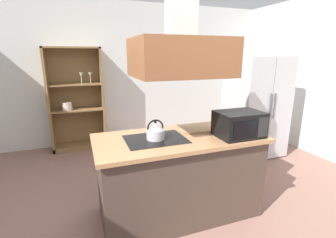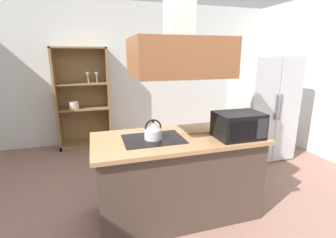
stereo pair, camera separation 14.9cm
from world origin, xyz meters
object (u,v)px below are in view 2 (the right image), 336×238
at_px(cutting_board, 195,130).
at_px(microwave, 238,125).
at_px(dish_cabinet, 84,104).
at_px(kettle, 153,131).
at_px(refrigerator, 262,107).

relative_size(cutting_board, microwave, 0.74).
xyz_separation_m(dish_cabinet, microwave, (1.57, -2.74, 0.21)).
height_order(kettle, cutting_board, kettle).
relative_size(kettle, microwave, 0.44).
distance_m(refrigerator, cutting_board, 1.96).
bearing_deg(refrigerator, microwave, -134.47).
relative_size(dish_cabinet, microwave, 4.03).
bearing_deg(refrigerator, dish_cabinet, 154.70).
bearing_deg(refrigerator, kettle, -151.96).
bearing_deg(refrigerator, cutting_board, -148.47).
bearing_deg(dish_cabinet, refrigerator, -25.30).
bearing_deg(kettle, dish_cabinet, 106.16).
bearing_deg(dish_cabinet, cutting_board, -62.61).
height_order(refrigerator, cutting_board, refrigerator).
height_order(refrigerator, microwave, refrigerator).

